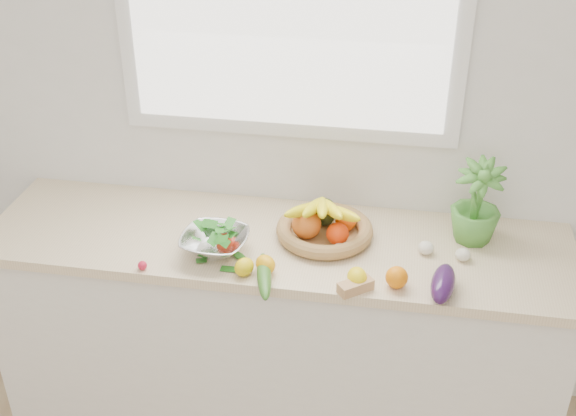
% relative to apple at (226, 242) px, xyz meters
% --- Properties ---
extents(back_wall, '(4.50, 0.02, 2.70)m').
position_rel_apple_xyz_m(back_wall, '(0.17, 0.41, 0.42)').
color(back_wall, white).
rests_on(back_wall, ground).
extents(counter_cabinet, '(2.20, 0.58, 0.86)m').
position_rel_apple_xyz_m(counter_cabinet, '(0.17, 0.11, -0.50)').
color(counter_cabinet, silver).
rests_on(counter_cabinet, ground).
extents(countertop, '(2.24, 0.62, 0.04)m').
position_rel_apple_xyz_m(countertop, '(0.17, 0.11, -0.05)').
color(countertop, beige).
rests_on(countertop, counter_cabinet).
extents(orange_loose, '(0.10, 0.10, 0.08)m').
position_rel_apple_xyz_m(orange_loose, '(0.63, -0.12, 0.00)').
color(orange_loose, orange).
rests_on(orange_loose, countertop).
extents(lemon_a, '(0.09, 0.10, 0.07)m').
position_rel_apple_xyz_m(lemon_a, '(0.50, -0.14, -0.00)').
color(lemon_a, yellow).
rests_on(lemon_a, countertop).
extents(lemon_b, '(0.09, 0.10, 0.06)m').
position_rel_apple_xyz_m(lemon_b, '(0.10, -0.14, -0.00)').
color(lemon_b, yellow).
rests_on(lemon_b, countertop).
extents(lemon_c, '(0.10, 0.10, 0.06)m').
position_rel_apple_xyz_m(lemon_c, '(0.17, -0.11, -0.00)').
color(lemon_c, '#E59F0C').
rests_on(lemon_c, countertop).
extents(apple, '(0.07, 0.07, 0.07)m').
position_rel_apple_xyz_m(apple, '(0.00, 0.00, 0.00)').
color(apple, red).
rests_on(apple, countertop).
extents(ginger, '(0.13, 0.12, 0.04)m').
position_rel_apple_xyz_m(ginger, '(0.50, -0.17, -0.02)').
color(ginger, tan).
rests_on(ginger, countertop).
extents(garlic_a, '(0.06, 0.06, 0.05)m').
position_rel_apple_xyz_m(garlic_a, '(0.86, 0.08, -0.01)').
color(garlic_a, white).
rests_on(garlic_a, countertop).
extents(garlic_b, '(0.06, 0.06, 0.05)m').
position_rel_apple_xyz_m(garlic_b, '(0.73, 0.10, -0.01)').
color(garlic_b, white).
rests_on(garlic_b, countertop).
extents(garlic_c, '(0.06, 0.06, 0.04)m').
position_rel_apple_xyz_m(garlic_c, '(0.42, 0.05, -0.01)').
color(garlic_c, beige).
rests_on(garlic_c, countertop).
extents(eggplant, '(0.11, 0.22, 0.08)m').
position_rel_apple_xyz_m(eggplant, '(0.79, -0.13, 0.01)').
color(eggplant, '#2D103E').
rests_on(eggplant, countertop).
extents(cucumber, '(0.11, 0.27, 0.05)m').
position_rel_apple_xyz_m(cucumber, '(0.18, -0.17, -0.01)').
color(cucumber, '#265D1B').
rests_on(cucumber, countertop).
extents(radish, '(0.04, 0.04, 0.03)m').
position_rel_apple_xyz_m(radish, '(-0.26, -0.17, -0.02)').
color(radish, red).
rests_on(radish, countertop).
extents(potted_herb, '(0.20, 0.20, 0.33)m').
position_rel_apple_xyz_m(potted_herb, '(0.90, 0.23, 0.12)').
color(potted_herb, '#499134').
rests_on(potted_herb, countertop).
extents(fruit_basket, '(0.41, 0.41, 0.19)m').
position_rel_apple_xyz_m(fruit_basket, '(0.35, 0.15, 0.02)').
color(fruit_basket, '#AB824C').
rests_on(fruit_basket, countertop).
extents(colander_with_spinach, '(0.26, 0.26, 0.13)m').
position_rel_apple_xyz_m(colander_with_spinach, '(-0.03, -0.03, 0.03)').
color(colander_with_spinach, white).
rests_on(colander_with_spinach, countertop).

